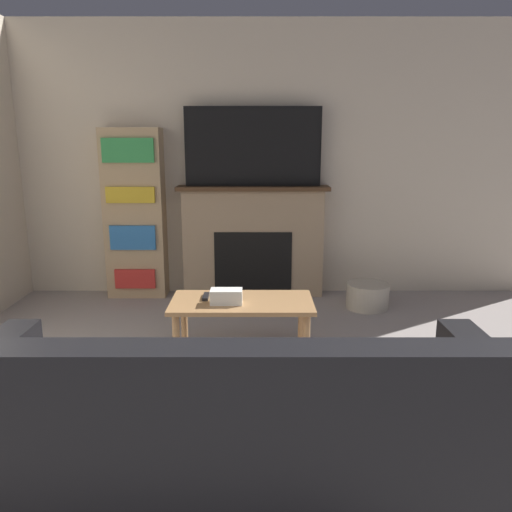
% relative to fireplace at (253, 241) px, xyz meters
% --- Properties ---
extents(wall_back, '(5.89, 0.06, 2.70)m').
position_rel_fireplace_xyz_m(wall_back, '(0.10, 0.14, 0.79)').
color(wall_back, beige).
rests_on(wall_back, ground_plane).
extents(fireplace, '(1.51, 0.28, 1.12)m').
position_rel_fireplace_xyz_m(fireplace, '(0.00, 0.00, 0.00)').
color(fireplace, tan).
rests_on(fireplace, ground_plane).
extents(tv, '(1.33, 0.03, 0.76)m').
position_rel_fireplace_xyz_m(tv, '(0.00, -0.02, 0.94)').
color(tv, black).
rests_on(tv, fireplace).
extents(couch, '(2.29, 0.89, 0.91)m').
position_rel_fireplace_xyz_m(couch, '(-0.06, -3.13, -0.26)').
color(couch, black).
rests_on(couch, ground_plane).
extents(coffee_table, '(1.00, 0.51, 0.46)m').
position_rel_fireplace_xyz_m(coffee_table, '(-0.07, -1.62, -0.17)').
color(coffee_table, '#A87A4C').
rests_on(coffee_table, ground_plane).
extents(tissue_box, '(0.22, 0.12, 0.10)m').
position_rel_fireplace_xyz_m(tissue_box, '(-0.18, -1.68, -0.05)').
color(tissue_box, white).
rests_on(tissue_box, coffee_table).
extents(remote_control, '(0.04, 0.15, 0.02)m').
position_rel_fireplace_xyz_m(remote_control, '(-0.33, -1.56, -0.09)').
color(remote_control, black).
rests_on(remote_control, coffee_table).
extents(bookshelf, '(0.58, 0.29, 1.68)m').
position_rel_fireplace_xyz_m(bookshelf, '(-1.18, -0.02, 0.28)').
color(bookshelf, tan).
rests_on(bookshelf, ground_plane).
extents(storage_basket, '(0.40, 0.40, 0.24)m').
position_rel_fireplace_xyz_m(storage_basket, '(1.09, -0.43, -0.45)').
color(storage_basket, '#BCB29E').
rests_on(storage_basket, ground_plane).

